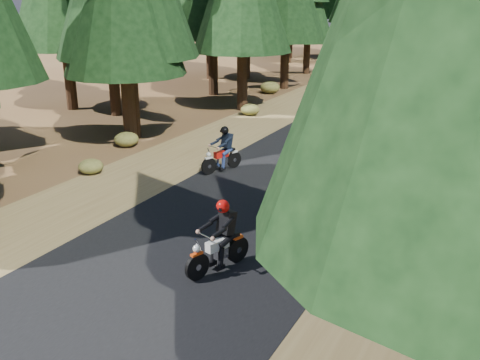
% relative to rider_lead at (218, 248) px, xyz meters
% --- Properties ---
extents(ground, '(120.00, 120.00, 0.00)m').
position_rel_rider_lead_xyz_m(ground, '(-0.82, 1.07, -0.52)').
color(ground, '#492F1A').
rests_on(ground, ground).
extents(road, '(6.00, 100.00, 0.01)m').
position_rel_rider_lead_xyz_m(road, '(-0.82, 6.07, -0.52)').
color(road, black).
rests_on(road, ground).
extents(shoulder_l, '(3.20, 100.00, 0.01)m').
position_rel_rider_lead_xyz_m(shoulder_l, '(-5.42, 6.07, -0.52)').
color(shoulder_l, brown).
rests_on(shoulder_l, ground).
extents(shoulder_r, '(3.20, 100.00, 0.01)m').
position_rel_rider_lead_xyz_m(shoulder_r, '(3.78, 6.07, -0.52)').
color(shoulder_r, brown).
rests_on(shoulder_r, ground).
extents(understory_shrubs, '(14.54, 33.54, 0.69)m').
position_rel_rider_lead_xyz_m(understory_shrubs, '(-1.49, 8.81, -0.25)').
color(understory_shrubs, '#474C1E').
rests_on(understory_shrubs, ground).
extents(rider_lead, '(1.05, 1.81, 1.55)m').
position_rel_rider_lead_xyz_m(rider_lead, '(0.00, 0.00, 0.00)').
color(rider_lead, silver).
rests_on(rider_lead, road).
extents(rider_follow, '(1.06, 1.73, 1.48)m').
position_rel_rider_lead_xyz_m(rider_follow, '(-3.22, 5.86, -0.02)').
color(rider_follow, '#A1100A').
rests_on(rider_follow, road).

